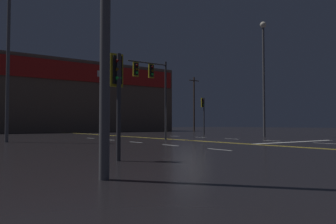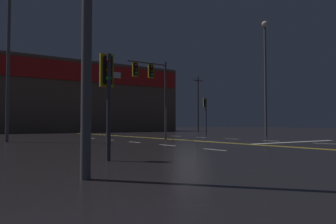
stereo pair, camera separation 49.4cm
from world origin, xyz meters
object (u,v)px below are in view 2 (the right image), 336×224
object	(u,v)px
traffic_signal_median	(151,79)
streetlight_far_left	(9,23)
traffic_signal_corner_northeast	(205,108)
traffic_signal_corner_southwest	(107,82)
streetlight_median_approach	(265,63)

from	to	relation	value
traffic_signal_median	streetlight_far_left	xyz separation A→B (m)	(-8.76, 2.46, 3.11)
traffic_signal_corner_northeast	streetlight_far_left	xyz separation A→B (m)	(-19.32, -4.10, 4.50)
traffic_signal_corner_southwest	streetlight_median_approach	size ratio (longest dim) A/B	0.31
traffic_signal_median	streetlight_far_left	bearing A→B (deg)	164.33
traffic_signal_corner_northeast	streetlight_far_left	bearing A→B (deg)	-168.03
traffic_signal_median	streetlight_far_left	size ratio (longest dim) A/B	0.47
traffic_signal_corner_northeast	streetlight_median_approach	size ratio (longest dim) A/B	0.38
traffic_signal_median	traffic_signal_corner_southwest	size ratio (longest dim) A/B	1.77
streetlight_median_approach	traffic_signal_corner_southwest	bearing A→B (deg)	-152.42
traffic_signal_corner_northeast	streetlight_median_approach	world-z (taller)	streetlight_median_approach
streetlight_far_left	traffic_signal_corner_northeast	bearing A→B (deg)	11.97
traffic_signal_corner_northeast	streetlight_median_approach	distance (m)	8.01
traffic_signal_median	traffic_signal_corner_southwest	bearing A→B (deg)	-126.39
traffic_signal_corner_southwest	streetlight_median_approach	bearing A→B (deg)	27.58
traffic_signal_corner_southwest	streetlight_median_approach	world-z (taller)	streetlight_median_approach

